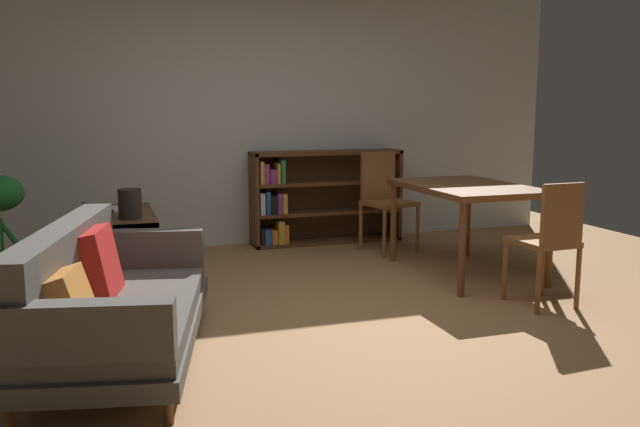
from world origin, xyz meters
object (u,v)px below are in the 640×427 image
at_px(open_laptop, 115,208).
at_px(dining_chair_far, 385,195).
at_px(media_console, 126,250).
at_px(dining_table, 467,194).
at_px(desk_speaker, 130,204).
at_px(dining_chair_near, 549,237).
at_px(fabric_couch, 106,298).
at_px(bookshelf, 315,198).

height_order(open_laptop, dining_chair_far, dining_chair_far).
height_order(media_console, dining_table, dining_table).
height_order(open_laptop, desk_speaker, desk_speaker).
distance_m(dining_table, dining_chair_near, 1.06).
bearing_deg(dining_chair_far, dining_table, -75.82).
bearing_deg(dining_table, open_laptop, 165.89).
relative_size(fabric_couch, dining_chair_near, 2.18).
bearing_deg(media_console, open_laptop, 111.63).
height_order(media_console, open_laptop, open_laptop).
bearing_deg(dining_chair_far, open_laptop, -171.76).
xyz_separation_m(dining_chair_near, bookshelf, (-0.86, 2.72, -0.04)).
bearing_deg(open_laptop, desk_speaker, -77.27).
bearing_deg(desk_speaker, dining_table, -5.32).
bearing_deg(dining_chair_near, dining_chair_far, 98.82).
xyz_separation_m(dining_table, dining_chair_far, (-0.27, 1.09, -0.14)).
bearing_deg(desk_speaker, bookshelf, 36.43).
xyz_separation_m(fabric_couch, dining_chair_far, (2.67, 2.17, 0.20)).
distance_m(fabric_couch, bookshelf, 3.50).
height_order(dining_table, bookshelf, bookshelf).
bearing_deg(dining_chair_far, fabric_couch, -140.87).
xyz_separation_m(fabric_couch, open_laptop, (0.10, 1.80, 0.25)).
bearing_deg(dining_table, dining_chair_far, 104.18).
relative_size(dining_chair_near, dining_chair_far, 0.93).
relative_size(open_laptop, dining_table, 0.35).
distance_m(open_laptop, bookshelf, 2.26).
bearing_deg(desk_speaker, open_laptop, 102.73).
height_order(dining_chair_near, dining_chair_far, dining_chair_far).
bearing_deg(fabric_couch, dining_table, 20.26).
bearing_deg(bookshelf, dining_chair_far, -48.13).
xyz_separation_m(media_console, dining_chair_far, (2.50, 0.54, 0.27)).
distance_m(desk_speaker, dining_table, 2.75).
bearing_deg(dining_chair_near, open_laptop, 148.84).
distance_m(desk_speaker, bookshelf, 2.41).
relative_size(open_laptop, bookshelf, 0.29).
bearing_deg(desk_speaker, dining_chair_near, -24.83).
bearing_deg(media_console, dining_chair_near, -29.25).
xyz_separation_m(desk_speaker, bookshelf, (1.93, 1.43, -0.23)).
xyz_separation_m(dining_table, bookshelf, (-0.81, 1.68, -0.22)).
relative_size(media_console, open_laptop, 2.33).
xyz_separation_m(open_laptop, dining_chair_near, (2.90, -1.75, -0.09)).
relative_size(fabric_couch, desk_speaker, 8.78).
xyz_separation_m(open_laptop, bookshelf, (2.04, 0.97, -0.13)).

